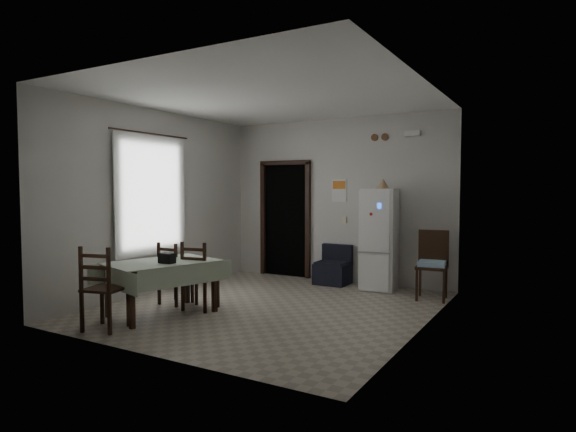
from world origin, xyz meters
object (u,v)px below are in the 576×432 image
Objects in this scene: fridge at (380,239)px; dining_chair_far_right at (200,275)px; dining_table at (162,288)px; navy_seat at (333,265)px; corner_chair at (432,265)px; dining_chair_far_left at (176,273)px; dining_chair_near_head at (105,287)px.

dining_chair_far_right is at bearing -130.10° from fridge.
dining_table is (-1.94, -2.96, -0.48)m from fridge.
fridge is at bearing -132.84° from dining_chair_far_right.
dining_chair_far_right reaches higher than navy_seat.
dining_chair_far_right is (0.25, 0.47, 0.12)m from dining_table.
fridge reaches higher than dining_table.
navy_seat is 0.50× the size of dining_table.
corner_chair is 1.15× the size of dining_chair_far_left.
corner_chair reaches higher than navy_seat.
fridge is 3.57m from dining_table.
dining_table is at bearing 117.33° from dining_chair_far_left.
corner_chair is 3.76m from dining_chair_far_left.
dining_chair_far_right is 0.94× the size of dining_chair_near_head.
fridge is 1.76× the size of dining_chair_far_right.
corner_chair reaches higher than dining_chair_far_right.
navy_seat is at bearing 87.09° from dining_table.
dining_chair_far_left is at bearing -97.16° from dining_chair_near_head.
fridge is at bearing -0.25° from navy_seat.
dining_chair_near_head is (0.18, -1.37, 0.05)m from dining_chair_far_left.
dining_chair_far_left reaches higher than navy_seat.
navy_seat is at bearing -117.45° from dining_chair_far_right.
dining_chair_far_left is at bearing 133.69° from dining_table.
dining_table is 1.44× the size of dining_chair_far_right.
fridge is 4.31m from dining_chair_near_head.
dining_table is at bearing 53.12° from dining_chair_far_right.
dining_chair_near_head is at bearing -138.01° from corner_chair.
navy_seat is (-0.84, -0.00, -0.49)m from fridge.
corner_chair is 3.89m from dining_table.
dining_chair_near_head is (-1.18, -3.79, 0.16)m from navy_seat.
navy_seat is 0.66× the size of corner_chair.
dining_chair_near_head is at bearing 66.61° from dining_chair_far_right.
dining_chair_near_head reaches higher than navy_seat.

